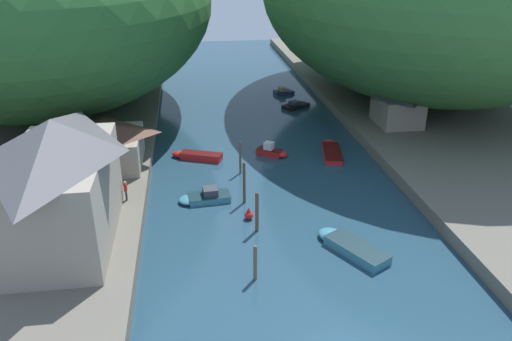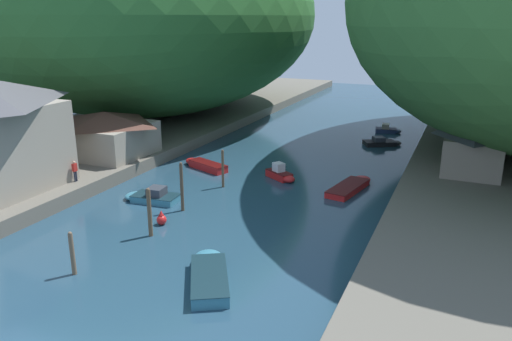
{
  "view_description": "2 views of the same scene",
  "coord_description": "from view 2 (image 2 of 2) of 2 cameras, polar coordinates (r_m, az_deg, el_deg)",
  "views": [
    {
      "loc": [
        -7.05,
        -18.94,
        19.9
      ],
      "look_at": [
        -1.5,
        21.4,
        1.34
      ],
      "focal_mm": 35.0,
      "sensor_mm": 36.0,
      "label": 1
    },
    {
      "loc": [
        15.55,
        -11.23,
        13.62
      ],
      "look_at": [
        -0.19,
        25.16,
        1.4
      ],
      "focal_mm": 35.0,
      "sensor_mm": 36.0,
      "label": 2
    }
  ],
  "objects": [
    {
      "name": "mooring_post_nearest",
      "position": [
        29.36,
        -20.26,
        -8.84
      ],
      "size": [
        0.25,
        0.25,
        2.56
      ],
      "color": "brown",
      "rests_on": "water_surface"
    },
    {
      "name": "boat_small_dinghy",
      "position": [
        63.62,
        14.9,
        4.51
      ],
      "size": [
        3.3,
        2.04,
        1.08
      ],
      "rotation": [
        0.0,
        0.0,
        4.87
      ],
      "color": "navy",
      "rests_on": "water_surface"
    },
    {
      "name": "boat_near_quay",
      "position": [
        27.7,
        -5.39,
        -11.61
      ],
      "size": [
        4.55,
        6.05,
        0.67
      ],
      "rotation": [
        0.0,
        0.0,
        0.52
      ],
      "color": "teal",
      "rests_on": "water_surface"
    },
    {
      "name": "right_bank_cottage",
      "position": [
        44.83,
        23.63,
        2.98
      ],
      "size": [
        4.89,
        5.76,
        5.08
      ],
      "color": "gray",
      "rests_on": "right_bank"
    },
    {
      "name": "left_bank",
      "position": [
        57.33,
        -18.52,
        3.08
      ],
      "size": [
        22.0,
        120.0,
        1.13
      ],
      "color": "#666056",
      "rests_on": "ground"
    },
    {
      "name": "mooring_post_second",
      "position": [
        32.78,
        -12.08,
        -4.68
      ],
      "size": [
        0.27,
        0.27,
        3.29
      ],
      "color": "brown",
      "rests_on": "water_surface"
    },
    {
      "name": "boat_mid_channel",
      "position": [
        57.16,
        14.32,
        3.13
      ],
      "size": [
        4.51,
        3.61,
        0.95
      ],
      "rotation": [
        0.0,
        0.0,
        5.23
      ],
      "color": "black",
      "rests_on": "water_surface"
    },
    {
      "name": "boathouse_shed",
      "position": [
        49.02,
        -16.88,
        4.17
      ],
      "size": [
        8.42,
        7.55,
        4.1
      ],
      "color": "gray",
      "rests_on": "left_bank"
    },
    {
      "name": "boat_far_right_bank",
      "position": [
        43.66,
        2.91,
        -0.46
      ],
      "size": [
        3.35,
        2.71,
        1.39
      ],
      "rotation": [
        0.0,
        0.0,
        4.14
      ],
      "color": "red",
      "rests_on": "water_surface"
    },
    {
      "name": "mooring_post_fourth",
      "position": [
        41.35,
        -3.82,
        0.24
      ],
      "size": [
        0.22,
        0.22,
        3.24
      ],
      "color": "brown",
      "rests_on": "water_surface"
    },
    {
      "name": "channel_buoy_near",
      "position": [
        34.84,
        -10.75,
        -5.47
      ],
      "size": [
        0.69,
        0.69,
        1.03
      ],
      "color": "red",
      "rests_on": "water_surface"
    },
    {
      "name": "person_on_quay",
      "position": [
        42.31,
        -21.02,
        0.17
      ],
      "size": [
        0.24,
        0.39,
        1.69
      ],
      "rotation": [
        0.0,
        0.0,
        1.53
      ],
      "color": "#282D3D",
      "rests_on": "left_bank"
    },
    {
      "name": "boat_far_upstream",
      "position": [
        42.03,
        10.88,
        -1.72
      ],
      "size": [
        2.83,
        6.57,
        0.52
      ],
      "rotation": [
        0.0,
        0.0,
        6.1
      ],
      "color": "red",
      "rests_on": "water_surface"
    },
    {
      "name": "hillside_left",
      "position": [
        69.43,
        -11.02,
        16.99
      ],
      "size": [
        39.08,
        54.71,
        25.35
      ],
      "color": "#2D662D",
      "rests_on": "left_bank"
    },
    {
      "name": "person_by_boathouse",
      "position": [
        41.83,
        -20.0,
        0.09
      ],
      "size": [
        0.22,
        0.38,
        1.69
      ],
      "rotation": [
        0.0,
        0.0,
        1.56
      ],
      "color": "#282D3D",
      "rests_on": "left_bank"
    },
    {
      "name": "boat_yellow_tender",
      "position": [
        47.1,
        -6.01,
        0.66
      ],
      "size": [
        5.36,
        3.14,
        0.68
      ],
      "rotation": [
        0.0,
        0.0,
        1.19
      ],
      "color": "red",
      "rests_on": "water_surface"
    },
    {
      "name": "mooring_post_middle",
      "position": [
        36.53,
        -8.48,
        -1.83
      ],
      "size": [
        0.24,
        0.24,
        3.71
      ],
      "color": "#4C3D2D",
      "rests_on": "water_surface"
    },
    {
      "name": "water_surface",
      "position": [
        46.12,
        2.6,
        -0.06
      ],
      "size": [
        130.0,
        130.0,
        0.0
      ],
      "primitive_type": "plane",
      "color": "#234256",
      "rests_on": "ground"
    },
    {
      "name": "boat_navy_launch",
      "position": [
        39.4,
        -11.94,
        -2.92
      ],
      "size": [
        4.5,
        2.23,
        1.15
      ],
      "rotation": [
        0.0,
        0.0,
        1.66
      ],
      "color": "teal",
      "rests_on": "water_surface"
    }
  ]
}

